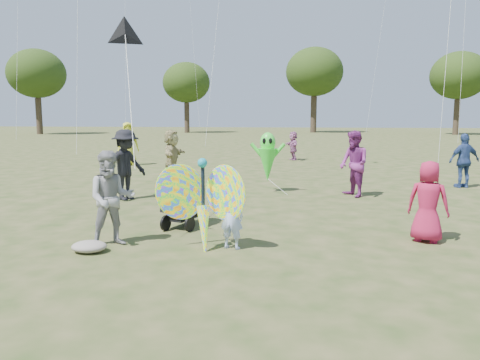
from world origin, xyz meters
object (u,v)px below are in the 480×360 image
crowd_b (126,165)px  crowd_e (354,164)px  crowd_d (172,156)px  adult_man (111,199)px  butterfly_kite (203,204)px  crowd_a (428,202)px  crowd_c (464,161)px  child_girl (231,216)px  alien_kite (268,159)px  jogging_stroller (183,196)px  crowd_j (293,146)px  crowd_g (128,144)px

crowd_b → crowd_e: 6.13m
crowd_d → adult_man: bearing=-170.8°
crowd_e → butterfly_kite: crowd_e is taller
crowd_a → crowd_c: (2.71, 6.67, 0.11)m
crowd_e → butterfly_kite: (-2.99, -5.52, -0.14)m
child_girl → alien_kite: alien_kite is taller
crowd_a → alien_kite: 5.94m
jogging_stroller → alien_kite: alien_kite is taller
crowd_j → child_girl: bearing=-22.7°
crowd_a → jogging_stroller: (-4.57, 0.53, -0.11)m
crowd_a → crowd_j: size_ratio=1.01×
adult_man → alien_kite: size_ratio=0.94×
alien_kite → child_girl: bearing=-91.3°
adult_man → crowd_g: (-4.55, 12.50, 0.14)m
crowd_j → jogging_stroller: 14.57m
crowd_b → crowd_d: bearing=24.6°
crowd_a → crowd_b: size_ratio=0.78×
crowd_d → jogging_stroller: 6.53m
crowd_b → crowd_j: size_ratio=1.30×
crowd_g → crowd_e: bearing=-64.5°
crowd_d → crowd_e: bearing=-110.4°
crowd_c → crowd_d: size_ratio=0.95×
child_girl → crowd_e: bearing=-100.3°
crowd_j → crowd_b: bearing=-39.6°
adult_man → crowd_b: size_ratio=0.88×
child_girl → crowd_b: crowd_b is taller
crowd_b → crowd_d: 3.49m
adult_man → crowd_c: crowd_c is taller
child_girl → crowd_e: (2.53, 5.44, 0.35)m
jogging_stroller → alien_kite: size_ratio=0.65×
jogging_stroller → crowd_c: bearing=59.9°
crowd_e → crowd_g: bearing=-152.7°
crowd_g → crowd_d: bearing=-81.8°
crowd_b → crowd_e: size_ratio=1.03×
crowd_j → alien_kite: (-0.49, -10.00, 0.26)m
crowd_a → crowd_e: crowd_e is taller
child_girl → crowd_a: 3.48m
crowd_a → crowd_g: (-9.97, 11.51, 0.24)m
crowd_e → crowd_j: bearing=165.0°
crowd_c → crowd_j: bearing=-74.4°
crowd_b → crowd_c: (9.52, 3.41, -0.09)m
adult_man → crowd_j: size_ratio=1.14×
crowd_j → alien_kite: alien_kite is taller
crowd_c → butterfly_kite: 10.05m
child_girl → butterfly_kite: 0.51m
crowd_a → crowd_b: crowd_b is taller
adult_man → crowd_b: bearing=82.8°
child_girl → alien_kite: size_ratio=0.64×
crowd_a → crowd_d: 9.42m
child_girl → crowd_c: 9.70m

